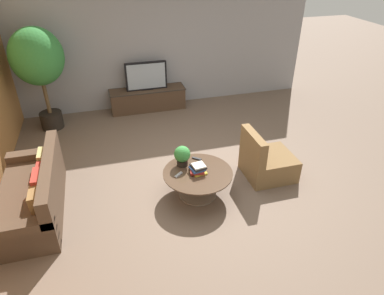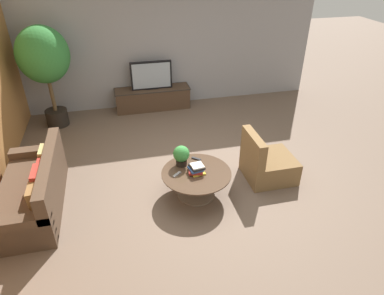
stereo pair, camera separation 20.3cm
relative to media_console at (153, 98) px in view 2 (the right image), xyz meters
The scene contains 12 objects.
ground_plane 2.97m from the media_console, 83.23° to the right, with size 24.00×24.00×0.00m, color brown.
back_wall_stone 1.32m from the media_console, 42.52° to the left, with size 7.40×0.12×3.00m, color #939399.
media_console is the anchor object (origin of this frame).
television 0.57m from the media_console, 90.00° to the right, with size 0.95×0.13×0.65m.
coffee_table 3.46m from the media_console, 86.25° to the right, with size 1.09×1.09×0.43m.
couch_by_wall 3.86m from the media_console, 125.09° to the right, with size 0.84×1.93×0.84m.
armchair_wicker 3.59m from the media_console, 65.26° to the right, with size 0.80×0.76×0.86m.
potted_palm_tall 2.52m from the media_console, behind, with size 1.04×1.04×2.14m.
potted_plant_tabletop 3.20m from the media_console, 89.19° to the right, with size 0.26×0.26×0.34m.
book_stack 3.46m from the media_console, 86.25° to the right, with size 0.27×0.29×0.14m.
remote_black 3.10m from the media_console, 84.16° to the right, with size 0.04×0.16×0.02m, color black.
remote_silver 3.45m from the media_console, 91.34° to the right, with size 0.04×0.16×0.02m, color gray.
Camera 2 is at (-1.19, -4.71, 3.54)m, focal length 32.00 mm.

